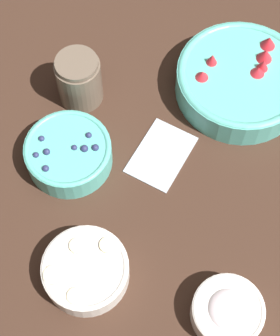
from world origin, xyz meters
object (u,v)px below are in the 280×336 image
at_px(bowl_blueberries, 68,153).
at_px(jar_chocolate, 79,81).
at_px(bowl_strawberries, 241,79).
at_px(bowl_cream, 228,311).
at_px(bowl_bananas, 86,270).

bearing_deg(bowl_blueberries, jar_chocolate, 176.10).
bearing_deg(jar_chocolate, bowl_blueberries, -3.90).
bearing_deg(bowl_blueberries, bowl_strawberries, 117.61).
xyz_separation_m(bowl_cream, jar_chocolate, (-0.42, -0.27, 0.02)).
bearing_deg(bowl_cream, jar_chocolate, -147.59).
relative_size(bowl_blueberries, jar_chocolate, 1.46).
distance_m(bowl_strawberries, bowl_bananas, 0.47).
bearing_deg(bowl_strawberries, bowl_bananas, -35.54).
bearing_deg(jar_chocolate, bowl_strawberries, 94.04).
distance_m(bowl_strawberries, bowl_cream, 0.44).
height_order(bowl_blueberries, bowl_bananas, bowl_blueberries).
xyz_separation_m(bowl_blueberries, bowl_cream, (0.27, 0.28, -0.00)).
relative_size(bowl_bananas, bowl_cream, 1.24).
bearing_deg(bowl_strawberries, jar_chocolate, -85.96).
distance_m(bowl_cream, jar_chocolate, 0.50).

